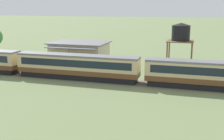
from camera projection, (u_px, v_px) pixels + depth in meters
name	position (u px, v px, depth m)	size (l,w,h in m)	color
ground_plane	(217.00, 90.00, 40.18)	(600.00, 600.00, 0.00)	#707F51
passenger_train	(144.00, 70.00, 42.57)	(85.68, 2.92, 4.04)	brown
railway_track	(174.00, 86.00, 41.78)	(132.16, 3.60, 0.04)	#665B51
station_building	(80.00, 54.00, 56.41)	(11.24, 9.19, 4.71)	beige
water_tower	(181.00, 33.00, 52.51)	(4.88, 4.88, 8.69)	brown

